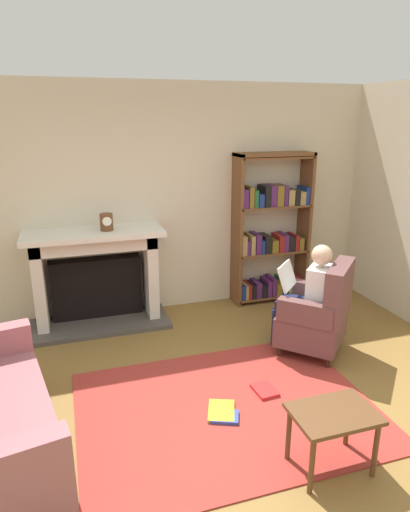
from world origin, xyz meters
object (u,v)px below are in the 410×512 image
bookshelf (271,232)px  side_table (333,421)px  armchair_reading (319,314)px  fireplace (96,274)px  mantel_clock (107,222)px  seated_reader (308,294)px

bookshelf → side_table: bearing=-107.2°
armchair_reading → side_table: armchair_reading is taller
bookshelf → armchair_reading: bearing=-95.2°
fireplace → armchair_reading: (2.05, -1.39, -0.17)m
side_table → bookshelf: bearing=72.8°
fireplace → mantel_clock: bearing=-35.2°
armchair_reading → side_table: size_ratio=1.73×
mantel_clock → seated_reader: mantel_clock is taller
bookshelf → armchair_reading: size_ratio=1.96×
mantel_clock → side_table: size_ratio=0.33×
mantel_clock → side_table: mantel_clock is taller
bookshelf → side_table: (-0.88, -2.84, -0.54)m
side_table → mantel_clock: bearing=113.2°
armchair_reading → seated_reader: bearing=-90.0°
seated_reader → mantel_clock: bearing=-78.5°
seated_reader → side_table: bearing=21.0°
bookshelf → seated_reader: (-0.21, -1.34, -0.30)m
armchair_reading → seated_reader: seated_reader is taller
mantel_clock → armchair_reading: bearing=-34.0°
armchair_reading → seated_reader: (-0.08, 0.08, 0.20)m
mantel_clock → bookshelf: bearing=3.8°
fireplace → bookshelf: (2.18, 0.03, 0.33)m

